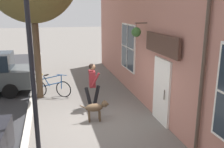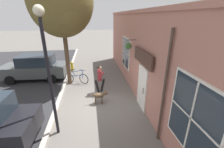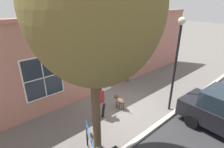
{
  "view_description": "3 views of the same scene",
  "coord_description": "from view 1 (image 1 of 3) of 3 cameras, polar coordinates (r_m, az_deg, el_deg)",
  "views": [
    {
      "loc": [
        1.21,
        7.29,
        3.58
      ],
      "look_at": [
        -0.79,
        -0.58,
        1.46
      ],
      "focal_mm": 40.0,
      "sensor_mm": 36.0,
      "label": 1
    },
    {
      "loc": [
        0.19,
        6.56,
        4.26
      ],
      "look_at": [
        -1.03,
        -1.89,
        0.94
      ],
      "focal_mm": 24.0,
      "sensor_mm": 36.0,
      "label": 2
    },
    {
      "loc": [
        5.38,
        -5.64,
        5.17
      ],
      "look_at": [
        -1.16,
        0.16,
        1.52
      ],
      "focal_mm": 28.0,
      "sensor_mm": 36.0,
      "label": 3
    }
  ],
  "objects": [
    {
      "name": "pedestrian_walking",
      "position": [
        9.19,
        -4.53,
        -1.71
      ],
      "size": [
        0.62,
        0.57,
        1.68
      ],
      "color": "black",
      "rests_on": "ground_plane"
    },
    {
      "name": "leaning_bicycle",
      "position": [
        10.77,
        -13.68,
        -3.09
      ],
      "size": [
        1.6,
        0.75,
        1.01
      ],
      "color": "black",
      "rests_on": "ground_plane"
    },
    {
      "name": "dog_on_leash",
      "position": [
        8.24,
        -3.63,
        -7.63
      ],
      "size": [
        0.98,
        0.32,
        0.7
      ],
      "color": "brown",
      "rests_on": "ground_plane"
    },
    {
      "name": "fire_hydrant",
      "position": [
        13.22,
        -16.31,
        0.09
      ],
      "size": [
        0.34,
        0.2,
        0.77
      ],
      "color": "gold",
      "rests_on": "ground_plane"
    },
    {
      "name": "storefront_facade",
      "position": [
        8.19,
        11.69,
        5.26
      ],
      "size": [
        0.95,
        18.0,
        4.56
      ],
      "color": "#B27566",
      "rests_on": "ground_plane"
    },
    {
      "name": "street_lamp",
      "position": [
        5.67,
        -18.37,
        8.15
      ],
      "size": [
        0.32,
        0.32,
        4.57
      ],
      "color": "black",
      "rests_on": "ground_plane"
    },
    {
      "name": "ground_plane",
      "position": [
        8.21,
        -4.41,
        -11.27
      ],
      "size": [
        90.0,
        90.0,
        0.0
      ],
      "primitive_type": "plane",
      "color": "#66605B"
    }
  ]
}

